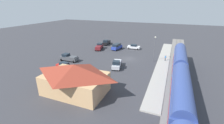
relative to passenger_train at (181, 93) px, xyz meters
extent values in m
plane|color=#38383D|center=(14.00, -20.09, -2.86)|extent=(200.00, 200.00, 0.00)
cube|color=slate|center=(0.00, -20.09, -2.77)|extent=(4.80, 70.00, 0.18)
cube|color=#59544C|center=(-0.72, -20.09, -2.62)|extent=(0.10, 70.00, 0.12)
cube|color=#59544C|center=(0.72, -20.09, -2.62)|extent=(0.10, 70.00, 0.12)
cube|color=#A8A399|center=(4.00, -20.09, -2.71)|extent=(3.20, 46.00, 0.30)
cube|color=#33478C|center=(0.00, -16.84, -0.71)|extent=(2.90, 16.04, 3.70)
cube|color=red|center=(1.46, -16.84, -1.01)|extent=(0.04, 14.76, 0.36)
cylinder|color=#33478C|center=(0.00, -16.84, 1.04)|extent=(2.75, 15.40, 2.76)
cube|color=#33478C|center=(0.00, 0.00, -0.71)|extent=(2.90, 16.04, 3.70)
cube|color=red|center=(1.46, 0.00, -1.01)|extent=(0.04, 14.76, 0.36)
cylinder|color=#33478C|center=(0.00, 0.00, 1.04)|extent=(2.75, 15.40, 2.76)
cube|color=tan|center=(18.00, 1.91, -1.01)|extent=(11.24, 7.17, 3.69)
pyramid|color=maroon|center=(18.00, 1.91, 1.82)|extent=(12.04, 7.97, 1.97)
cube|color=#4C3323|center=(18.00, -1.71, -1.81)|extent=(1.10, 0.08, 2.10)
cylinder|color=#333338|center=(3.59, -21.82, -2.13)|extent=(0.22, 0.22, 0.85)
cylinder|color=#2D72B7|center=(3.59, -21.82, -1.40)|extent=(0.36, 0.36, 0.62)
sphere|color=tan|center=(3.59, -21.82, -0.97)|extent=(0.24, 0.24, 0.24)
cube|color=maroon|center=(27.11, -26.13, -2.02)|extent=(3.19, 5.71, 0.92)
cube|color=#19232D|center=(27.35, -27.13, -1.14)|extent=(2.09, 2.09, 0.84)
cylinder|color=black|center=(28.45, -28.01, -2.48)|extent=(0.22, 0.76, 0.76)
cylinder|color=black|center=(26.78, -28.42, -2.48)|extent=(0.22, 0.76, 0.76)
cylinder|color=black|center=(27.43, -23.84, -2.48)|extent=(0.22, 0.76, 0.76)
cylinder|color=black|center=(25.76, -24.25, -2.48)|extent=(0.22, 0.76, 0.76)
cube|color=maroon|center=(26.88, -25.21, -1.46)|extent=(2.52, 3.33, 0.20)
cube|color=black|center=(27.62, -33.92, -2.02)|extent=(2.56, 5.59, 0.92)
cube|color=#19232D|center=(27.50, -32.90, -1.14)|extent=(1.91, 1.91, 0.84)
cylinder|color=black|center=(26.52, -31.88, -2.48)|extent=(0.22, 0.76, 0.76)
cylinder|color=black|center=(28.23, -31.68, -2.48)|extent=(0.22, 0.76, 0.76)
cylinder|color=black|center=(27.01, -36.15, -2.48)|extent=(0.22, 0.76, 0.76)
cylinder|color=black|center=(28.71, -35.96, -2.48)|extent=(0.22, 0.76, 0.76)
cube|color=black|center=(27.72, -34.86, -1.46)|extent=(2.19, 3.16, 0.20)
cube|color=red|center=(27.25, -6.46, -2.14)|extent=(4.75, 2.60, 0.76)
cube|color=#19232D|center=(27.25, -6.46, -1.44)|extent=(2.41, 1.97, 0.64)
cylinder|color=black|center=(25.44, -6.95, -2.52)|extent=(0.22, 0.68, 0.68)
cylinder|color=black|center=(25.72, -5.38, -2.52)|extent=(0.22, 0.68, 0.68)
cylinder|color=black|center=(28.79, -7.55, -2.52)|extent=(0.22, 0.68, 0.68)
cylinder|color=black|center=(29.07, -5.97, -2.52)|extent=(0.22, 0.68, 0.68)
cube|color=white|center=(15.47, -31.50, -2.14)|extent=(4.60, 2.09, 0.76)
cube|color=#19232D|center=(15.47, -31.50, -1.44)|extent=(2.25, 1.74, 0.64)
cylinder|color=black|center=(17.12, -30.61, -2.52)|extent=(0.22, 0.68, 0.68)
cylinder|color=black|center=(17.21, -32.21, -2.52)|extent=(0.22, 0.68, 0.68)
cylinder|color=black|center=(13.72, -30.80, -2.52)|extent=(0.22, 0.68, 0.68)
cylinder|color=black|center=(13.81, -32.40, -2.52)|extent=(0.22, 0.68, 0.68)
cube|color=silver|center=(15.08, -12.39, -2.02)|extent=(3.12, 5.70, 0.92)
cube|color=#19232D|center=(14.85, -11.39, -1.14)|extent=(2.07, 2.07, 0.84)
cylinder|color=black|center=(13.76, -10.49, -2.48)|extent=(0.22, 0.76, 0.76)
cylinder|color=black|center=(15.44, -10.11, -2.48)|extent=(0.22, 0.76, 0.76)
cylinder|color=black|center=(14.72, -14.68, -2.48)|extent=(0.22, 0.76, 0.76)
cylinder|color=black|center=(16.40, -14.30, -2.48)|extent=(0.22, 0.76, 0.76)
cube|color=silver|center=(15.29, -13.32, -1.46)|extent=(2.48, 3.31, 0.20)
cube|color=#47494F|center=(29.77, -11.77, -2.02)|extent=(5.41, 2.00, 0.92)
cube|color=#19232D|center=(30.79, -11.76, -1.14)|extent=(1.74, 1.74, 0.84)
cylinder|color=black|center=(31.91, -10.89, -2.48)|extent=(0.22, 0.76, 0.76)
cylinder|color=black|center=(31.92, -12.61, -2.48)|extent=(0.22, 0.76, 0.76)
cylinder|color=black|center=(27.61, -10.92, -2.48)|extent=(0.22, 0.76, 0.76)
cylinder|color=black|center=(27.62, -12.64, -2.48)|extent=(0.22, 0.76, 0.76)
cube|color=#47494F|center=(28.82, -11.77, -1.46)|extent=(2.98, 1.88, 0.20)
cube|color=#283D9E|center=(21.02, -28.50, -2.02)|extent=(2.78, 5.17, 1.00)
cube|color=#19232D|center=(21.05, -28.35, -1.08)|extent=(2.30, 3.68, 0.88)
cylinder|color=black|center=(21.54, -30.52, -2.52)|extent=(0.22, 0.68, 0.68)
cylinder|color=black|center=(19.85, -30.22, -2.52)|extent=(0.22, 0.68, 0.68)
cylinder|color=black|center=(22.20, -26.77, -2.52)|extent=(0.22, 0.68, 0.68)
cylinder|color=black|center=(20.51, -26.47, -2.52)|extent=(0.22, 0.68, 0.68)
cylinder|color=#515156|center=(6.80, -20.55, 0.62)|extent=(0.16, 0.16, 6.95)
sphere|color=#EAE5C6|center=(6.80, -20.55, 4.27)|extent=(0.44, 0.44, 0.44)
camera|label=1|loc=(2.18, 22.76, 12.82)|focal=24.58mm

